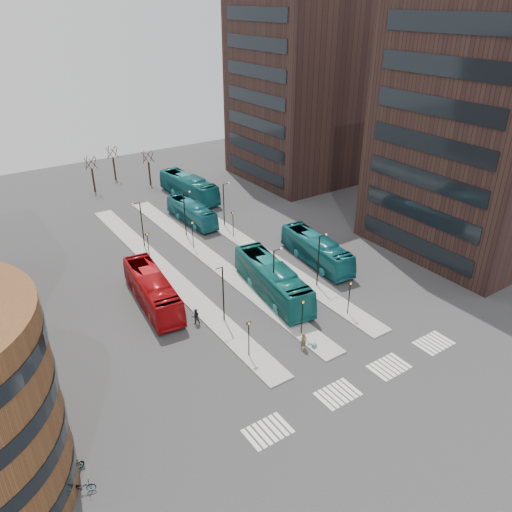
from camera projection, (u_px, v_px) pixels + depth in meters
ground at (383, 419)px, 38.13m from camera, size 160.00×160.00×0.00m
island_left at (167, 273)px, 58.14m from camera, size 2.50×45.00×0.15m
island_mid at (212, 260)px, 61.12m from camera, size 2.50×45.00×0.15m
island_right at (252, 247)px, 64.11m from camera, size 2.50×45.00×0.15m
suitcase at (314, 346)px, 45.72m from camera, size 0.46×0.40×0.50m
red_bus at (152, 289)px, 51.74m from camera, size 4.22×12.55×3.43m
teal_bus_a at (272, 280)px, 53.30m from camera, size 4.89×13.48×3.67m
teal_bus_b at (192, 212)px, 70.90m from camera, size 2.89×10.69×2.95m
teal_bus_c at (316, 250)px, 59.98m from camera, size 3.94×12.17×3.33m
teal_bus_d at (189, 187)px, 79.31m from camera, size 4.27×13.45×3.68m
traveller at (304, 341)px, 45.37m from camera, size 0.66×0.46×1.72m
commuter_a at (196, 316)px, 48.92m from camera, size 0.93×0.80×1.67m
commuter_b at (279, 309)px, 50.04m from camera, size 0.65×1.09×1.74m
commuter_c at (282, 288)px, 53.89m from camera, size 1.02×1.16×1.56m
bicycle_near at (81, 487)px, 32.30m from camera, size 1.94×1.27×0.96m
bicycle_mid at (72, 466)px, 33.75m from camera, size 1.58×0.57×0.93m
bicycle_far at (73, 468)px, 33.70m from camera, size 1.69×0.95×0.84m
crosswalk_stripes at (362, 381)px, 41.93m from camera, size 22.35×2.40×0.01m
tower_near at (486, 127)px, 58.87m from camera, size 20.12×20.00×30.00m
tower_far at (305, 89)px, 83.84m from camera, size 20.12×20.00×30.00m
sign_poles at (239, 267)px, 54.70m from camera, size 12.45×22.12×3.65m
lamp_posts at (224, 238)px, 58.35m from camera, size 14.04×20.24×6.12m
bare_trees at (119, 170)px, 84.22m from camera, size 10.97×8.14×5.90m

